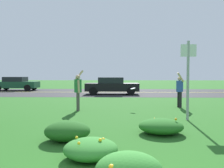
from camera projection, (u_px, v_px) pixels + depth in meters
The scene contains 12 objects.
ground_plane at pixel (119, 107), 11.64m from camera, with size 120.00×120.00×0.00m, color #26601E.
highway_strip at pixel (119, 92), 21.60m from camera, with size 120.00×9.92×0.01m, color #2D2D30.
highway_center_stripe at pixel (119, 92), 21.60m from camera, with size 120.00×0.16×0.00m, color yellow.
daylily_clump_front_right at pixel (91, 149), 4.46m from camera, with size 1.08×1.05×0.43m.
daylily_clump_mid_left at pixel (161, 126), 6.37m from camera, with size 1.25×1.10×0.46m.
daylily_clump_mid_center at pixel (67, 131), 5.69m from camera, with size 1.15×1.02×0.48m.
sign_post_near_path at pixel (188, 73), 8.20m from camera, with size 0.56×0.10×2.88m.
person_thrower_green_shirt at pixel (78, 89), 10.43m from camera, with size 0.43×0.55×1.89m.
person_catcher_blue_shirt at pixel (180, 89), 11.49m from camera, with size 0.39×0.54×1.78m.
frisbee_white at pixel (133, 89), 10.99m from camera, with size 0.24×0.24×0.11m.
car_dark_green_leftmost at pixel (16, 84), 24.14m from camera, with size 4.50×2.00×1.45m.
car_black_center_left at pixel (112, 86), 19.36m from camera, with size 4.50×2.00×1.45m.
Camera 1 is at (-0.03, -1.62, 1.65)m, focal length 36.32 mm.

